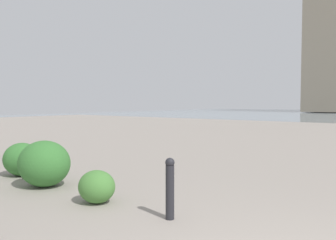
% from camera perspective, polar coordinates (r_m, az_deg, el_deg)
% --- Properties ---
extents(bollard_near, '(0.13, 0.13, 0.85)m').
position_cam_1_polar(bollard_near, '(4.86, 0.31, -10.96)').
color(bollard_near, '#232328').
rests_on(bollard_near, ground).
extents(shrub_low, '(0.85, 0.76, 0.72)m').
position_cam_1_polar(shrub_low, '(8.32, -22.79, -5.94)').
color(shrub_low, '#387533').
rests_on(shrub_low, ground).
extents(shrub_wide, '(0.62, 0.56, 0.53)m').
position_cam_1_polar(shrub_wide, '(5.77, -11.59, -10.64)').
color(shrub_wide, '#477F38').
rests_on(shrub_wide, ground).
extents(shrub_tall, '(1.04, 0.93, 0.88)m').
position_cam_1_polar(shrub_tall, '(7.10, -19.59, -6.73)').
color(shrub_tall, '#387533').
rests_on(shrub_tall, ground).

